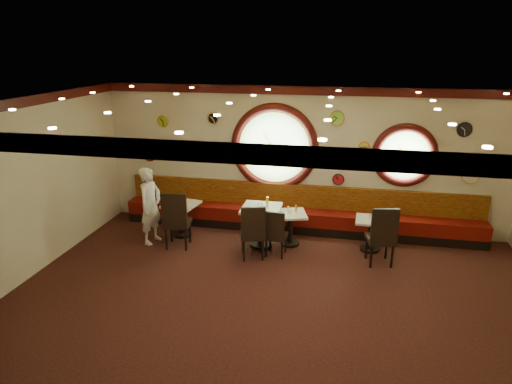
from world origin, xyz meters
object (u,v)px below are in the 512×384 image
(chair_c, at_px, (275,231))
(condiment_a_bottle, at_px, (185,198))
(chair_a, at_px, (176,217))
(table_b, at_px, (261,222))
(table_a, at_px, (182,215))
(condiment_c_salt, at_px, (288,209))
(table_d, at_px, (371,231))
(condiment_a_pepper, at_px, (182,202))
(condiment_c_pepper, at_px, (290,211))
(condiment_b_pepper, at_px, (262,205))
(waiter, at_px, (151,206))
(chair_b, at_px, (253,229))
(condiment_c_bottle, at_px, (296,208))
(condiment_d_salt, at_px, (370,216))
(condiment_d_pepper, at_px, (374,218))
(condiment_a_salt, at_px, (180,201))
(condiment_b_bottle, at_px, (267,201))
(table_c, at_px, (290,225))
(condiment_b_salt, at_px, (259,203))
(chair_d, at_px, (382,232))
(condiment_d_bottle, at_px, (376,214))

(chair_c, height_order, condiment_a_bottle, chair_c)
(chair_a, bearing_deg, table_b, 8.44)
(table_a, height_order, condiment_c_salt, condiment_c_salt)
(table_b, bearing_deg, table_d, 6.09)
(condiment_a_pepper, xyz_separation_m, condiment_c_pepper, (2.34, 0.05, -0.05))
(condiment_b_pepper, xyz_separation_m, waiter, (-2.32, -0.29, -0.09))
(chair_b, bearing_deg, chair_c, 9.36)
(chair_b, distance_m, condiment_b_pepper, 0.71)
(table_a, xyz_separation_m, condiment_c_bottle, (2.49, 0.13, 0.31))
(table_a, relative_size, table_d, 1.14)
(condiment_b_pepper, bearing_deg, condiment_d_salt, 7.42)
(condiment_d_pepper, bearing_deg, chair_a, -170.80)
(condiment_a_salt, bearing_deg, condiment_b_bottle, -1.50)
(chair_c, bearing_deg, condiment_c_pepper, 75.88)
(chair_a, relative_size, chair_c, 1.26)
(condiment_a_pepper, distance_m, waiter, 0.68)
(table_c, bearing_deg, condiment_c_bottle, 48.99)
(table_b, distance_m, condiment_c_bottle, 0.79)
(table_a, relative_size, table_b, 0.91)
(table_a, height_order, condiment_b_pepper, condiment_b_pepper)
(condiment_b_salt, bearing_deg, chair_c, -50.72)
(chair_a, xyz_separation_m, chair_b, (1.64, -0.17, -0.06))
(condiment_a_salt, bearing_deg, table_c, -0.11)
(table_c, bearing_deg, chair_d, -18.40)
(condiment_c_pepper, bearing_deg, condiment_b_bottle, -176.21)
(condiment_c_salt, relative_size, condiment_a_pepper, 0.95)
(chair_b, distance_m, condiment_d_bottle, 2.53)
(chair_a, height_order, chair_c, chair_a)
(condiment_d_salt, bearing_deg, table_d, -59.08)
(table_b, relative_size, condiment_b_bottle, 4.87)
(table_c, height_order, condiment_b_pepper, condiment_b_pepper)
(table_c, height_order, condiment_c_salt, condiment_c_salt)
(chair_a, bearing_deg, condiment_c_salt, 11.07)
(condiment_c_pepper, bearing_deg, condiment_c_salt, 123.75)
(chair_b, distance_m, condiment_a_salt, 2.00)
(condiment_c_pepper, height_order, waiter, waiter)
(table_d, bearing_deg, chair_a, -169.62)
(table_a, xyz_separation_m, condiment_d_pepper, (4.07, -0.02, 0.26))
(table_b, bearing_deg, condiment_a_pepper, 176.08)
(table_d, xyz_separation_m, condiment_c_pepper, (-1.65, -0.06, 0.32))
(condiment_b_salt, distance_m, condiment_c_salt, 0.63)
(table_c, distance_m, condiment_a_bottle, 2.38)
(condiment_c_salt, relative_size, condiment_c_bottle, 0.73)
(chair_a, xyz_separation_m, condiment_d_salt, (3.87, 0.78, 0.03))
(table_d, bearing_deg, condiment_c_salt, 179.25)
(condiment_b_pepper, bearing_deg, condiment_a_salt, 174.42)
(table_a, distance_m, table_d, 4.04)
(table_c, xyz_separation_m, waiter, (-2.89, -0.47, 0.37))
(condiment_c_salt, height_order, condiment_c_pepper, condiment_c_salt)
(table_a, bearing_deg, condiment_b_pepper, -5.30)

